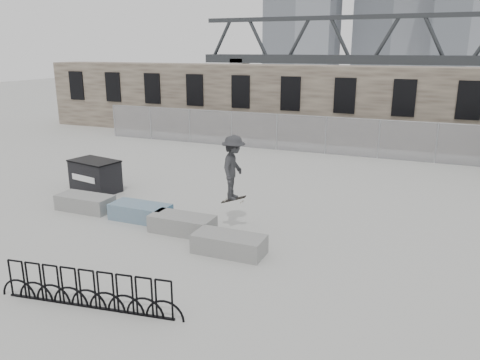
{
  "coord_description": "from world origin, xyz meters",
  "views": [
    {
      "loc": [
        8.04,
        -12.05,
        5.5
      ],
      "look_at": [
        2.31,
        1.67,
        1.3
      ],
      "focal_mm": 35.0,
      "sensor_mm": 36.0,
      "label": 1
    }
  ],
  "objects_px": {
    "planter_far_left": "(85,202)",
    "bike_rack": "(88,289)",
    "planter_center_left": "(141,211)",
    "skateboarder": "(233,168)",
    "planter_offset": "(229,243)",
    "dumpster": "(95,176)",
    "planter_center_right": "(182,223)"
  },
  "relations": [
    {
      "from": "planter_center_right",
      "to": "planter_far_left",
      "type": "bearing_deg",
      "value": 173.24
    },
    {
      "from": "planter_far_left",
      "to": "skateboarder",
      "type": "height_order",
      "value": "skateboarder"
    },
    {
      "from": "planter_center_left",
      "to": "skateboarder",
      "type": "xyz_separation_m",
      "value": [
        3.15,
        0.5,
        1.69
      ]
    },
    {
      "from": "planter_center_right",
      "to": "skateboarder",
      "type": "xyz_separation_m",
      "value": [
        1.33,
        0.93,
        1.69
      ]
    },
    {
      "from": "planter_center_left",
      "to": "planter_center_right",
      "type": "xyz_separation_m",
      "value": [
        1.82,
        -0.42,
        0.0
      ]
    },
    {
      "from": "planter_far_left",
      "to": "skateboarder",
      "type": "xyz_separation_m",
      "value": [
        5.5,
        0.43,
        1.69
      ]
    },
    {
      "from": "planter_center_left",
      "to": "planter_center_right",
      "type": "bearing_deg",
      "value": -13.14
    },
    {
      "from": "planter_center_left",
      "to": "bike_rack",
      "type": "height_order",
      "value": "bike_rack"
    },
    {
      "from": "planter_center_right",
      "to": "skateboarder",
      "type": "relative_size",
      "value": 0.92
    },
    {
      "from": "bike_rack",
      "to": "dumpster",
      "type": "bearing_deg",
      "value": 128.14
    },
    {
      "from": "planter_far_left",
      "to": "planter_center_right",
      "type": "distance_m",
      "value": 4.2
    },
    {
      "from": "bike_rack",
      "to": "skateboarder",
      "type": "xyz_separation_m",
      "value": [
        1.06,
        5.56,
        1.54
      ]
    },
    {
      "from": "planter_far_left",
      "to": "bike_rack",
      "type": "xyz_separation_m",
      "value": [
        4.44,
        -5.13,
        0.15
      ]
    },
    {
      "from": "planter_offset",
      "to": "dumpster",
      "type": "xyz_separation_m",
      "value": [
        -7.27,
        3.31,
        0.35
      ]
    },
    {
      "from": "planter_offset",
      "to": "bike_rack",
      "type": "height_order",
      "value": "bike_rack"
    },
    {
      "from": "planter_center_left",
      "to": "dumpster",
      "type": "bearing_deg",
      "value": 149.68
    },
    {
      "from": "planter_far_left",
      "to": "skateboarder",
      "type": "relative_size",
      "value": 0.92
    },
    {
      "from": "dumpster",
      "to": "skateboarder",
      "type": "xyz_separation_m",
      "value": [
        6.64,
        -1.54,
        1.34
      ]
    },
    {
      "from": "planter_far_left",
      "to": "planter_center_right",
      "type": "xyz_separation_m",
      "value": [
        4.17,
        -0.49,
        0.0
      ]
    },
    {
      "from": "bike_rack",
      "to": "planter_center_right",
      "type": "bearing_deg",
      "value": 93.3
    },
    {
      "from": "planter_offset",
      "to": "dumpster",
      "type": "height_order",
      "value": "dumpster"
    },
    {
      "from": "planter_center_left",
      "to": "planter_offset",
      "type": "height_order",
      "value": "same"
    },
    {
      "from": "planter_center_right",
      "to": "dumpster",
      "type": "xyz_separation_m",
      "value": [
        -5.31,
        2.46,
        0.35
      ]
    },
    {
      "from": "planter_far_left",
      "to": "bike_rack",
      "type": "relative_size",
      "value": 0.45
    },
    {
      "from": "planter_center_left",
      "to": "planter_offset",
      "type": "bearing_deg",
      "value": -18.62
    },
    {
      "from": "planter_center_right",
      "to": "bike_rack",
      "type": "height_order",
      "value": "bike_rack"
    },
    {
      "from": "planter_offset",
      "to": "dumpster",
      "type": "distance_m",
      "value": 7.99
    },
    {
      "from": "planter_center_left",
      "to": "bike_rack",
      "type": "bearing_deg",
      "value": -67.58
    },
    {
      "from": "planter_center_right",
      "to": "bike_rack",
      "type": "distance_m",
      "value": 4.64
    },
    {
      "from": "planter_far_left",
      "to": "dumpster",
      "type": "distance_m",
      "value": 2.3
    },
    {
      "from": "skateboarder",
      "to": "bike_rack",
      "type": "bearing_deg",
      "value": 162.02
    },
    {
      "from": "planter_center_left",
      "to": "skateboarder",
      "type": "relative_size",
      "value": 0.92
    }
  ]
}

